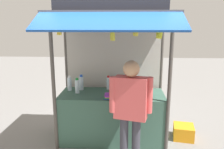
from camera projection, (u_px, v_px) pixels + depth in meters
ground_plane at (112, 138)px, 4.27m from camera, size 20.00×20.00×0.00m
stall_counter at (112, 116)px, 4.17m from camera, size 1.85×0.78×0.88m
stall_structure at (112, 52)px, 4.01m from camera, size 2.05×1.61×2.64m
water_bottle_front_right at (133, 83)px, 4.27m from camera, size 0.08×0.08×0.28m
water_bottle_mid_left at (70, 84)px, 4.24m from camera, size 0.08×0.08×0.28m
water_bottle_front_left at (77, 86)px, 4.08m from camera, size 0.08×0.08×0.28m
water_bottle_right at (81, 83)px, 4.28m from camera, size 0.08×0.08×0.29m
water_bottle_back_right at (108, 83)px, 4.32m from camera, size 0.07×0.07×0.26m
magazine_stack_far_left at (140, 95)px, 3.91m from camera, size 0.28×0.33×0.05m
magazine_stack_rear_center at (110, 96)px, 3.84m from camera, size 0.21×0.26×0.06m
banana_bunch_rightmost at (136, 32)px, 3.33m from camera, size 0.09×0.10×0.24m
banana_bunch_inner_left at (159, 33)px, 3.31m from camera, size 0.12×0.11×0.28m
banana_bunch_leftmost at (113, 36)px, 3.36m from camera, size 0.09×0.09×0.31m
banana_bunch_inner_right at (59, 31)px, 3.39m from camera, size 0.09×0.09×0.23m
vendor_person at (131, 105)px, 3.25m from camera, size 0.61×0.31×1.61m
plastic_crate at (183, 132)px, 4.25m from camera, size 0.42×0.42×0.25m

